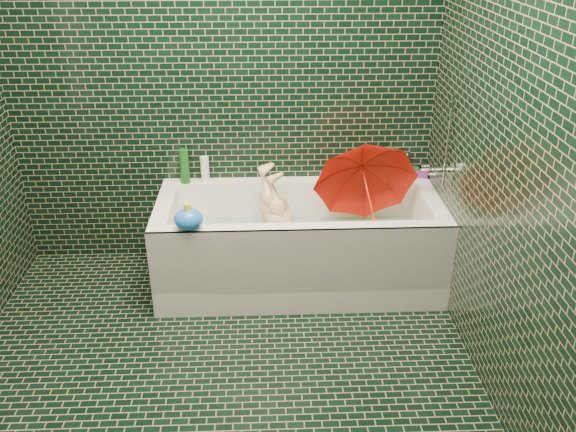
{
  "coord_description": "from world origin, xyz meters",
  "views": [
    {
      "loc": [
        0.25,
        -2.24,
        2.09
      ],
      "look_at": [
        0.37,
        0.82,
        0.55
      ],
      "focal_mm": 38.0,
      "sensor_mm": 36.0,
      "label": 1
    }
  ],
  "objects_px": {
    "bathtub": "(299,252)",
    "bath_toy": "(188,219)",
    "rubber_duck": "(391,174)",
    "umbrella": "(368,194)",
    "child": "(285,236)"
  },
  "relations": [
    {
      "from": "rubber_duck",
      "to": "child",
      "type": "bearing_deg",
      "value": -148.18
    },
    {
      "from": "bathtub",
      "to": "bath_toy",
      "type": "bearing_deg",
      "value": -152.23
    },
    {
      "from": "rubber_duck",
      "to": "bath_toy",
      "type": "distance_m",
      "value": 1.38
    },
    {
      "from": "bathtub",
      "to": "rubber_duck",
      "type": "relative_size",
      "value": 14.79
    },
    {
      "from": "child",
      "to": "bath_toy",
      "type": "height_order",
      "value": "bath_toy"
    },
    {
      "from": "bathtub",
      "to": "bath_toy",
      "type": "height_order",
      "value": "bath_toy"
    },
    {
      "from": "bathtub",
      "to": "umbrella",
      "type": "xyz_separation_m",
      "value": [
        0.41,
        0.01,
        0.38
      ]
    },
    {
      "from": "child",
      "to": "rubber_duck",
      "type": "distance_m",
      "value": 0.79
    },
    {
      "from": "bathtub",
      "to": "umbrella",
      "type": "bearing_deg",
      "value": 1.16
    },
    {
      "from": "bathtub",
      "to": "bath_toy",
      "type": "xyz_separation_m",
      "value": [
        -0.62,
        -0.32,
        0.41
      ]
    },
    {
      "from": "umbrella",
      "to": "rubber_duck",
      "type": "xyz_separation_m",
      "value": [
        0.2,
        0.3,
        -0.0
      ]
    },
    {
      "from": "child",
      "to": "rubber_duck",
      "type": "height_order",
      "value": "rubber_duck"
    },
    {
      "from": "rubber_duck",
      "to": "bath_toy",
      "type": "xyz_separation_m",
      "value": [
        -1.22,
        -0.64,
        0.03
      ]
    },
    {
      "from": "child",
      "to": "bath_toy",
      "type": "bearing_deg",
      "value": -70.2
    },
    {
      "from": "rubber_duck",
      "to": "bath_toy",
      "type": "bearing_deg",
      "value": -142.9
    }
  ]
}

